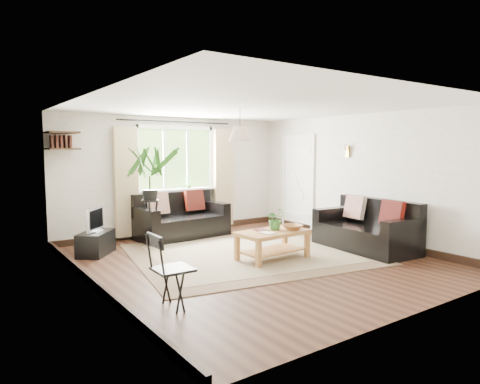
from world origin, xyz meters
TOP-DOWN VIEW (x-y plane):
  - floor at (0.00, 0.00)m, footprint 5.50×5.50m
  - ceiling at (0.00, 0.00)m, footprint 5.50×5.50m
  - wall_back at (0.00, 2.75)m, footprint 5.00×0.02m
  - wall_front at (0.00, -2.75)m, footprint 5.00×0.02m
  - wall_left at (-2.50, 0.00)m, footprint 0.02×5.50m
  - wall_right at (2.50, 0.00)m, footprint 0.02×5.50m
  - rug at (0.14, 0.36)m, footprint 4.16×3.73m
  - window at (0.00, 2.71)m, footprint 2.50×0.16m
  - door at (2.47, 1.70)m, footprint 0.06×0.96m
  - corner_shelf at (-2.25, 2.50)m, footprint 0.50×0.50m
  - pendant_lamp at (0.00, 0.40)m, footprint 0.36×0.36m
  - wall_sconce at (2.43, 0.30)m, footprint 0.12×0.12m
  - sofa_back at (-0.12, 2.24)m, footprint 1.85×1.02m
  - sofa_right at (2.00, -0.53)m, footprint 1.83×1.01m
  - coffee_table at (0.26, -0.13)m, footprint 1.16×0.67m
  - table_plant at (0.36, -0.07)m, footprint 0.34×0.30m
  - bowl at (0.60, -0.22)m, footprint 0.36×0.36m
  - book_a at (-0.02, -0.25)m, footprint 0.18×0.23m
  - book_b at (0.03, -0.02)m, footprint 0.21×0.26m
  - tv_stand at (-1.94, 1.81)m, footprint 0.77×0.81m
  - tv at (-1.94, 1.81)m, footprint 0.49×0.54m
  - palm_stand at (-0.91, 1.93)m, footprint 0.72×0.72m
  - folding_chair at (-1.96, -1.11)m, footprint 0.45×0.45m
  - sill_plant at (0.25, 2.63)m, footprint 0.14×0.10m

SIDE VIEW (x-z plane):
  - floor at x=0.00m, z-range 0.00..0.00m
  - rug at x=0.14m, z-range 0.00..0.02m
  - tv_stand at x=-1.94m, z-range 0.00..0.39m
  - coffee_table at x=0.26m, z-range 0.00..0.46m
  - sofa_right at x=2.00m, z-range 0.00..0.83m
  - sofa_back at x=-0.12m, z-range 0.00..0.84m
  - folding_chair at x=-1.96m, z-range 0.00..0.85m
  - book_a at x=-0.02m, z-range 0.46..0.48m
  - book_b at x=0.03m, z-range 0.46..0.49m
  - bowl at x=0.60m, z-range 0.46..0.54m
  - tv at x=-1.94m, z-range 0.39..0.81m
  - table_plant at x=0.36m, z-range 0.46..0.81m
  - palm_stand at x=-0.91m, z-range 0.00..1.80m
  - door at x=2.47m, z-range -0.03..2.03m
  - sill_plant at x=0.25m, z-range 0.93..1.20m
  - wall_back at x=0.00m, z-range 0.00..2.40m
  - wall_front at x=0.00m, z-range 0.00..2.40m
  - wall_left at x=-2.50m, z-range 0.00..2.40m
  - wall_right at x=2.50m, z-range 0.00..2.40m
  - window at x=0.00m, z-range 0.47..2.63m
  - wall_sconce at x=2.43m, z-range 1.60..1.88m
  - corner_shelf at x=-2.25m, z-range 1.72..2.06m
  - pendant_lamp at x=0.00m, z-range 1.78..2.32m
  - ceiling at x=0.00m, z-range 2.40..2.40m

